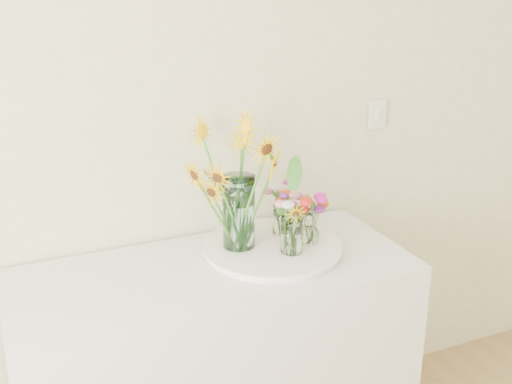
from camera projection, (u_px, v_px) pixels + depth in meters
counter at (217, 377)px, 2.38m from camera, size 1.40×0.60×0.90m
tray at (272, 249)px, 2.34m from camera, size 0.49×0.49×0.02m
mason_jar at (239, 212)px, 2.28m from camera, size 0.13×0.13×0.27m
sunflower_bouquet at (238, 181)px, 2.24m from camera, size 0.69×0.69×0.51m
small_vase_a at (292, 236)px, 2.26m from camera, size 0.08×0.08×0.13m
wildflower_posy_a at (292, 225)px, 2.24m from camera, size 0.18×0.18×0.22m
small_vase_b at (308, 228)px, 2.35m from camera, size 0.11×0.11×0.12m
wildflower_posy_b at (309, 217)px, 2.33m from camera, size 0.20×0.20×0.21m
small_vase_c at (282, 219)px, 2.42m from camera, size 0.08×0.08×0.12m
wildflower_posy_c at (282, 208)px, 2.41m from camera, size 0.17×0.17×0.21m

